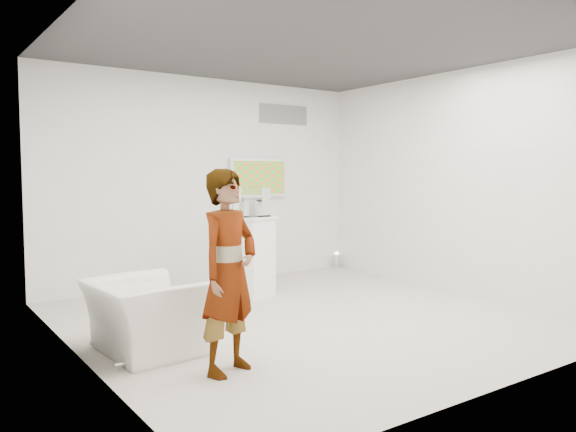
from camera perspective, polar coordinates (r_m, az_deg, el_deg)
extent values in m
cube|color=beige|center=(6.41, 2.26, -10.16)|extent=(5.00, 5.00, 0.01)
cube|color=#313134|center=(6.36, 2.35, 16.92)|extent=(5.00, 5.00, 0.01)
cube|color=white|center=(8.33, -8.17, 3.52)|extent=(5.00, 0.01, 3.00)
cube|color=white|center=(4.48, 22.06, 2.67)|extent=(5.00, 0.01, 3.00)
cube|color=white|center=(5.10, -20.70, 2.86)|extent=(0.01, 5.00, 3.00)
cube|color=white|center=(7.97, 16.79, 3.35)|extent=(0.01, 5.00, 3.00)
cube|color=silver|center=(8.71, -3.02, 3.91)|extent=(1.00, 0.08, 0.60)
cube|color=slate|center=(9.06, -0.44, 10.27)|extent=(0.90, 0.02, 0.30)
imported|color=silver|center=(4.54, -6.04, -5.63)|extent=(0.70, 0.59, 1.64)
imported|color=silver|center=(5.27, -14.34, -9.83)|extent=(0.95, 1.07, 0.66)
cube|color=white|center=(7.40, -3.75, -4.10)|extent=(0.65, 0.65, 1.05)
cylinder|color=silver|center=(9.63, 4.97, -4.51)|extent=(0.18, 0.18, 0.27)
cube|color=white|center=(7.33, -3.78, 1.45)|extent=(0.42, 0.42, 0.38)
cube|color=white|center=(7.33, -3.78, 0.75)|extent=(0.08, 0.15, 0.20)
cube|color=white|center=(4.76, -5.60, 2.79)|extent=(0.06, 0.14, 0.04)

